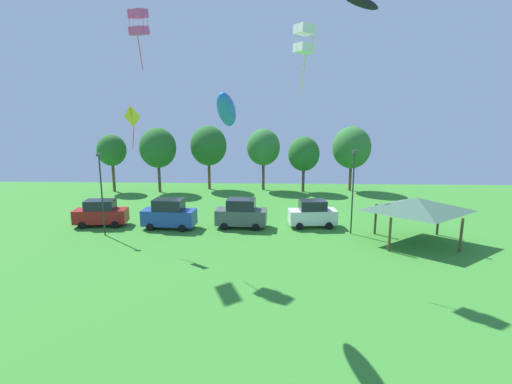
% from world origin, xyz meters
% --- Properties ---
extents(kite_flying_0, '(1.48, 0.69, 3.24)m').
position_xyz_m(kite_flying_0, '(-9.32, 34.55, 9.65)').
color(kite_flying_0, yellow).
extents(kite_flying_3, '(0.89, 3.93, 2.20)m').
position_xyz_m(kite_flying_3, '(-0.97, 23.92, 10.27)').
color(kite_flying_3, blue).
extents(kite_flying_5, '(3.79, 2.39, 1.51)m').
position_xyz_m(kite_flying_5, '(8.43, 39.71, 18.97)').
color(kite_flying_5, black).
extents(kite_flying_7, '(1.44, 1.43, 4.05)m').
position_xyz_m(kite_flying_7, '(3.23, 30.90, 14.66)').
color(kite_flying_7, white).
extents(kite_flying_9, '(1.42, 1.44, 4.09)m').
position_xyz_m(kite_flying_9, '(-8.19, 33.82, 16.32)').
color(kite_flying_9, '#E54C93').
extents(parked_car_leftmost, '(4.75, 2.27, 2.39)m').
position_xyz_m(parked_car_leftmost, '(-14.07, 38.45, 1.18)').
color(parked_car_leftmost, maroon).
rests_on(parked_car_leftmost, ground).
extents(parked_car_second_from_left, '(4.76, 2.35, 2.65)m').
position_xyz_m(parked_car_second_from_left, '(-7.73, 37.92, 1.29)').
color(parked_car_second_from_left, '#234299').
rests_on(parked_car_second_from_left, ground).
extents(parked_car_third_from_left, '(4.56, 2.31, 2.59)m').
position_xyz_m(parked_car_third_from_left, '(-1.40, 38.42, 1.26)').
color(parked_car_third_from_left, '#4C5156').
rests_on(parked_car_third_from_left, ground).
extents(parked_car_rightmost_in_row, '(4.36, 2.29, 2.44)m').
position_xyz_m(parked_car_rightmost_in_row, '(4.94, 38.86, 1.20)').
color(parked_car_rightmost_in_row, silver).
rests_on(parked_car_rightmost_in_row, ground).
extents(park_pavilion, '(6.70, 5.35, 3.60)m').
position_xyz_m(park_pavilion, '(12.59, 34.85, 3.08)').
color(park_pavilion, brown).
rests_on(park_pavilion, ground).
extents(light_post_0, '(0.36, 0.20, 6.87)m').
position_xyz_m(light_post_0, '(-12.64, 35.75, 3.84)').
color(light_post_0, '#2D2D33').
rests_on(light_post_0, ground).
extents(light_post_1, '(0.36, 0.20, 7.05)m').
position_xyz_m(light_post_1, '(8.00, 36.95, 3.94)').
color(light_post_1, '#2D2D33').
rests_on(light_post_1, ground).
extents(treeline_tree_0, '(3.60, 3.60, 7.27)m').
position_xyz_m(treeline_tree_0, '(-18.86, 53.77, 5.26)').
color(treeline_tree_0, brown).
rests_on(treeline_tree_0, ground).
extents(treeline_tree_1, '(4.54, 4.54, 8.12)m').
position_xyz_m(treeline_tree_1, '(-12.93, 53.62, 5.61)').
color(treeline_tree_1, brown).
rests_on(treeline_tree_1, ground).
extents(treeline_tree_2, '(4.67, 4.67, 8.29)m').
position_xyz_m(treeline_tree_2, '(-6.88, 55.71, 5.70)').
color(treeline_tree_2, brown).
rests_on(treeline_tree_2, ground).
extents(treeline_tree_3, '(4.26, 4.26, 7.90)m').
position_xyz_m(treeline_tree_3, '(0.22, 55.60, 5.54)').
color(treeline_tree_3, brown).
rests_on(treeline_tree_3, ground).
extents(treeline_tree_4, '(3.93, 3.93, 7.00)m').
position_xyz_m(treeline_tree_4, '(5.33, 54.53, 4.81)').
color(treeline_tree_4, brown).
rests_on(treeline_tree_4, ground).
extents(treeline_tree_5, '(4.84, 4.84, 8.24)m').
position_xyz_m(treeline_tree_5, '(11.43, 55.41, 5.56)').
color(treeline_tree_5, brown).
rests_on(treeline_tree_5, ground).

